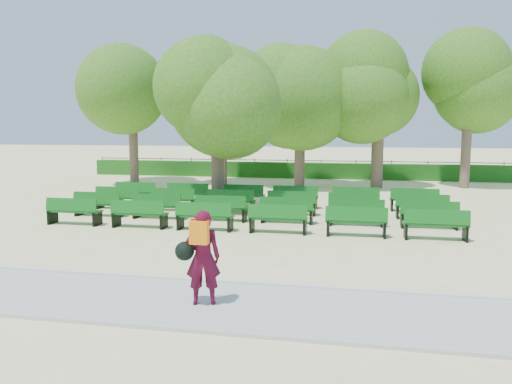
# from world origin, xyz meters

# --- Properties ---
(ground) EXTENTS (120.00, 120.00, 0.00)m
(ground) POSITION_xyz_m (0.00, 0.00, 0.00)
(ground) COLOR beige
(paving) EXTENTS (30.00, 2.20, 0.06)m
(paving) POSITION_xyz_m (0.00, -7.40, 0.03)
(paving) COLOR #B5B5B0
(paving) RESTS_ON ground
(curb) EXTENTS (30.00, 0.12, 0.10)m
(curb) POSITION_xyz_m (0.00, -6.25, 0.05)
(curb) COLOR silver
(curb) RESTS_ON ground
(hedge) EXTENTS (26.00, 0.70, 0.90)m
(hedge) POSITION_xyz_m (0.00, 14.00, 0.45)
(hedge) COLOR #1C5917
(hedge) RESTS_ON ground
(fence) EXTENTS (26.00, 0.10, 1.02)m
(fence) POSITION_xyz_m (0.00, 14.40, 0.00)
(fence) COLOR black
(fence) RESTS_ON ground
(tree_line) EXTENTS (21.80, 6.80, 7.04)m
(tree_line) POSITION_xyz_m (0.00, 10.00, 0.00)
(tree_line) COLOR #40721E
(tree_line) RESTS_ON ground
(bench_array) EXTENTS (1.67, 0.55, 1.05)m
(bench_array) POSITION_xyz_m (-0.18, 0.86, 0.09)
(bench_array) COLOR #105E16
(bench_array) RESTS_ON ground
(tree_among) EXTENTS (3.94, 3.94, 5.75)m
(tree_among) POSITION_xyz_m (-1.87, 2.08, 3.95)
(tree_among) COLOR brown
(tree_among) RESTS_ON ground
(person) EXTENTS (0.78, 0.52, 1.58)m
(person) POSITION_xyz_m (0.51, -7.45, 0.88)
(person) COLOR #470A1F
(person) RESTS_ON ground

